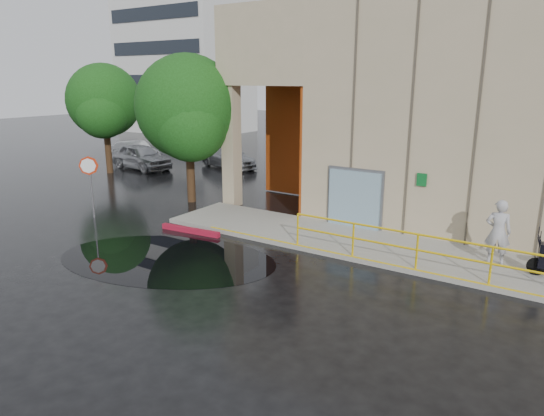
% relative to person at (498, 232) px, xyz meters
% --- Properties ---
extents(ground, '(120.00, 120.00, 0.00)m').
position_rel_person_xyz_m(ground, '(-5.07, -4.77, -1.09)').
color(ground, black).
rests_on(ground, ground).
extents(sidewalk, '(20.00, 3.00, 0.15)m').
position_rel_person_xyz_m(sidewalk, '(-1.07, -0.27, -1.02)').
color(sidewalk, gray).
rests_on(sidewalk, ground).
extents(building, '(20.00, 10.17, 8.00)m').
position_rel_person_xyz_m(building, '(0.03, 6.21, 3.11)').
color(building, tan).
rests_on(building, ground).
extents(guardrail, '(9.56, 0.06, 1.03)m').
position_rel_person_xyz_m(guardrail, '(-0.82, -1.62, -0.41)').
color(guardrail, yellow).
rests_on(guardrail, sidewalk).
extents(distant_building, '(12.00, 8.08, 15.00)m').
position_rel_person_xyz_m(distant_building, '(-33.07, 23.20, 6.41)').
color(distant_building, silver).
rests_on(distant_building, ground).
extents(person, '(0.75, 0.55, 1.88)m').
position_rel_person_xyz_m(person, '(0.00, 0.00, 0.00)').
color(person, '#A8A8AD').
rests_on(person, sidewalk).
extents(stop_sign, '(0.56, 0.52, 2.42)m').
position_rel_person_xyz_m(stop_sign, '(-14.07, -2.87, 0.68)').
color(stop_sign, slate).
rests_on(stop_sign, ground).
extents(red_curb, '(2.41, 0.40, 0.18)m').
position_rel_person_xyz_m(red_curb, '(-9.56, -2.27, -1.00)').
color(red_curb, maroon).
rests_on(red_curb, ground).
extents(puddle, '(7.72, 5.98, 0.01)m').
position_rel_person_xyz_m(puddle, '(-8.42, -4.59, -1.09)').
color(puddle, black).
rests_on(puddle, ground).
extents(car_a, '(4.61, 2.42, 1.50)m').
position_rel_person_xyz_m(car_a, '(-20.49, 5.46, -0.34)').
color(car_a, '#989A9F').
rests_on(car_a, ground).
extents(car_b, '(4.26, 2.29, 1.33)m').
position_rel_person_xyz_m(car_b, '(-22.68, 7.00, -0.43)').
color(car_b, silver).
rests_on(car_b, ground).
extents(car_c, '(4.74, 3.15, 1.28)m').
position_rel_person_xyz_m(car_c, '(-16.43, 8.69, -0.45)').
color(car_c, '#9B9DA2').
rests_on(car_c, ground).
extents(tree_near, '(4.40, 4.40, 6.31)m').
position_rel_person_xyz_m(tree_near, '(-12.42, 1.01, 2.84)').
color(tree_near, '#301F10').
rests_on(tree_near, ground).
extents(tree_far, '(4.05, 4.05, 6.11)m').
position_rel_person_xyz_m(tree_far, '(-20.97, 3.48, 2.83)').
color(tree_far, '#301F10').
rests_on(tree_far, ground).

